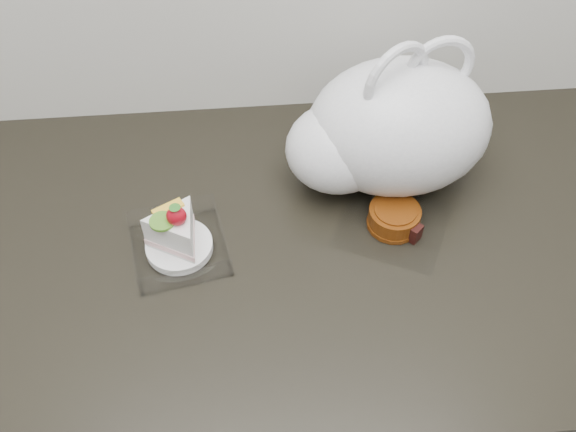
{
  "coord_description": "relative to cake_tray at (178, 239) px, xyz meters",
  "views": [
    {
      "loc": [
        -0.03,
        1.1,
        1.65
      ],
      "look_at": [
        0.02,
        1.7,
        0.94
      ],
      "focal_mm": 40.0,
      "sensor_mm": 36.0,
      "label": 1
    }
  ],
  "objects": [
    {
      "name": "counter",
      "position": [
        0.14,
        0.01,
        -0.48
      ],
      "size": [
        2.04,
        0.64,
        0.9
      ],
      "color": "black",
      "rests_on": "ground"
    },
    {
      "name": "mooncake_wrap",
      "position": [
        0.32,
        0.02,
        -0.01
      ],
      "size": [
        0.2,
        0.2,
        0.04
      ],
      "rotation": [
        0.0,
        0.0,
        -0.29
      ],
      "color": "white",
      "rests_on": "counter"
    },
    {
      "name": "cake_tray",
      "position": [
        0.0,
        0.0,
        0.0
      ],
      "size": [
        0.16,
        0.16,
        0.1
      ],
      "rotation": [
        0.0,
        0.0,
        0.19
      ],
      "color": "white",
      "rests_on": "counter"
    },
    {
      "name": "plastic_bag",
      "position": [
        0.32,
        0.12,
        0.07
      ],
      "size": [
        0.36,
        0.3,
        0.26
      ],
      "rotation": [
        0.0,
        0.0,
        0.35
      ],
      "color": "white",
      "rests_on": "counter"
    }
  ]
}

